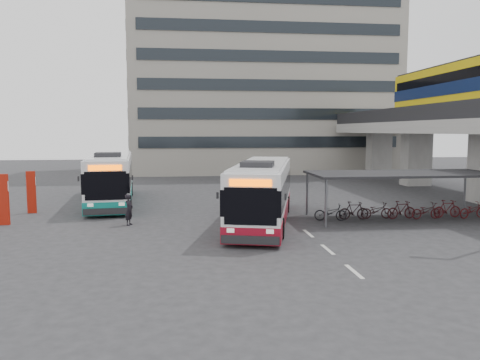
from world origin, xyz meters
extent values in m
plane|color=#28282B|center=(0.00, 0.00, 0.00)|extent=(120.00, 120.00, 0.00)
cube|color=gray|center=(17.00, 18.00, 2.30)|extent=(2.20, 1.60, 4.60)
cube|color=gray|center=(17.00, 26.00, 2.30)|extent=(2.20, 1.60, 4.60)
cube|color=gray|center=(17.00, 12.00, 5.05)|extent=(8.00, 32.00, 0.90)
cube|color=black|center=(13.25, 12.00, 6.05)|extent=(0.35, 32.00, 1.10)
cube|color=gold|center=(17.00, 9.51, 7.60)|extent=(2.90, 20.00, 3.90)
cube|color=#0B173C|center=(17.00, 9.51, 7.80)|extent=(2.98, 20.02, 0.90)
cube|color=black|center=(17.00, 9.51, 8.60)|extent=(2.96, 19.20, 0.70)
cylinder|color=#595B60|center=(3.70, 4.80, 1.20)|extent=(0.12, 0.12, 2.40)
cylinder|color=#595B60|center=(13.30, 4.80, 1.20)|extent=(0.12, 0.12, 2.40)
cylinder|color=#595B60|center=(3.70, 1.20, 1.20)|extent=(0.12, 0.12, 2.40)
cube|color=black|center=(8.50, 3.00, 2.48)|extent=(10.00, 4.00, 0.12)
imported|color=black|center=(4.50, 3.00, 0.45)|extent=(1.71, 0.60, 0.90)
imported|color=black|center=(5.83, 3.00, 0.50)|extent=(1.66, 0.47, 1.00)
imported|color=black|center=(7.17, 3.00, 0.45)|extent=(1.71, 0.60, 0.90)
imported|color=black|center=(8.50, 3.00, 0.50)|extent=(1.66, 0.47, 1.00)
imported|color=#350C0F|center=(9.83, 3.00, 0.45)|extent=(1.71, 0.60, 0.90)
imported|color=#3F0C0F|center=(11.17, 3.00, 0.50)|extent=(1.66, 0.47, 1.00)
imported|color=#490C0F|center=(12.50, 3.00, 0.45)|extent=(1.71, 0.60, 0.90)
cube|color=gray|center=(6.00, 36.00, 12.50)|extent=(30.00, 15.00, 25.00)
cube|color=beige|center=(2.50, -6.00, 0.01)|extent=(0.15, 1.60, 0.01)
cube|color=beige|center=(2.50, -3.00, 0.01)|extent=(0.15, 1.60, 0.01)
cube|color=beige|center=(2.50, 0.00, 0.01)|extent=(0.15, 1.60, 0.01)
cube|color=white|center=(0.83, 2.95, 1.74)|extent=(5.23, 11.69, 2.62)
cube|color=maroon|center=(0.83, 2.95, 0.52)|extent=(5.28, 11.74, 0.72)
cube|color=black|center=(0.83, 2.95, 1.86)|extent=(5.29, 11.72, 1.10)
cube|color=#FF5900|center=(-0.61, -2.58, 2.72)|extent=(1.67, 0.51, 0.29)
cube|color=black|center=(0.11, 0.19, 3.26)|extent=(1.80, 1.84, 0.27)
cylinder|color=black|center=(-1.19, -0.30, 0.48)|extent=(0.52, 0.99, 0.95)
cylinder|color=black|center=(2.74, 5.77, 0.48)|extent=(0.52, 0.99, 0.95)
cube|color=white|center=(-8.09, 10.80, 1.79)|extent=(3.65, 11.96, 2.70)
cube|color=#0D7A6E|center=(-8.09, 10.80, 0.54)|extent=(3.69, 12.00, 0.74)
cube|color=black|center=(-8.09, 10.80, 1.91)|extent=(3.71, 11.98, 1.13)
cube|color=#FF5900|center=(-7.51, 4.94, 2.79)|extent=(1.75, 0.25, 0.29)
cube|color=black|center=(-7.80, 7.87, 3.35)|extent=(1.65, 1.71, 0.27)
cylinder|color=black|center=(-8.88, 6.94, 0.49)|extent=(0.39, 1.00, 0.98)
cylinder|color=black|center=(-7.25, 14.19, 0.49)|extent=(0.39, 1.00, 0.98)
imported|color=black|center=(-6.05, 2.96, 0.80)|extent=(0.52, 0.66, 1.60)
cube|color=#A11809|center=(-12.41, 3.81, 1.31)|extent=(0.54, 0.22, 2.62)
cube|color=white|center=(-12.41, 3.81, 1.99)|extent=(0.57, 0.11, 0.52)
cube|color=#A11809|center=(-12.12, 7.25, 1.23)|extent=(0.51, 0.20, 2.47)
cube|color=white|center=(-12.12, 7.25, 1.87)|extent=(0.54, 0.10, 0.49)
camera|label=1|loc=(-3.19, -20.98, 4.78)|focal=35.00mm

